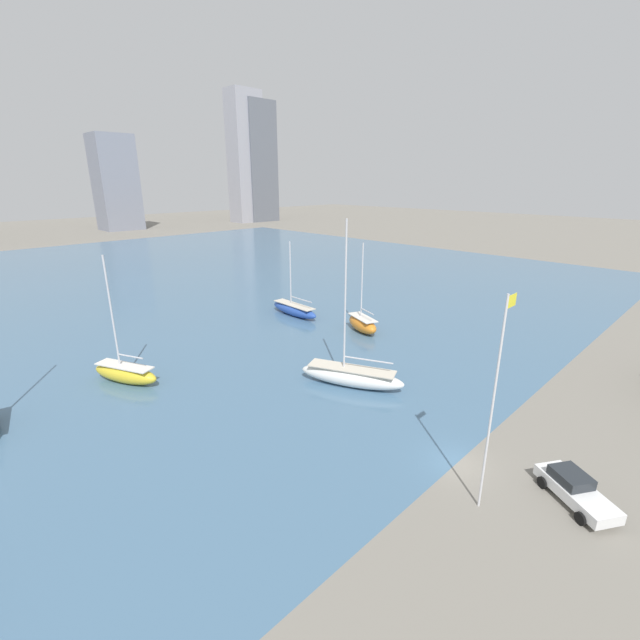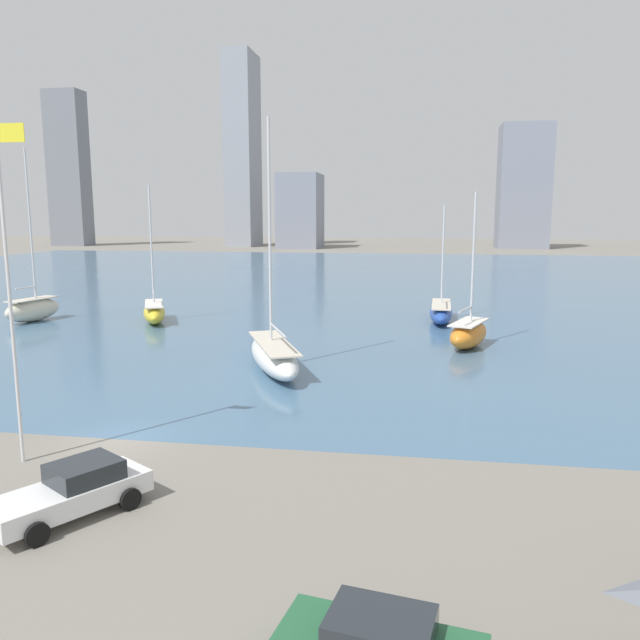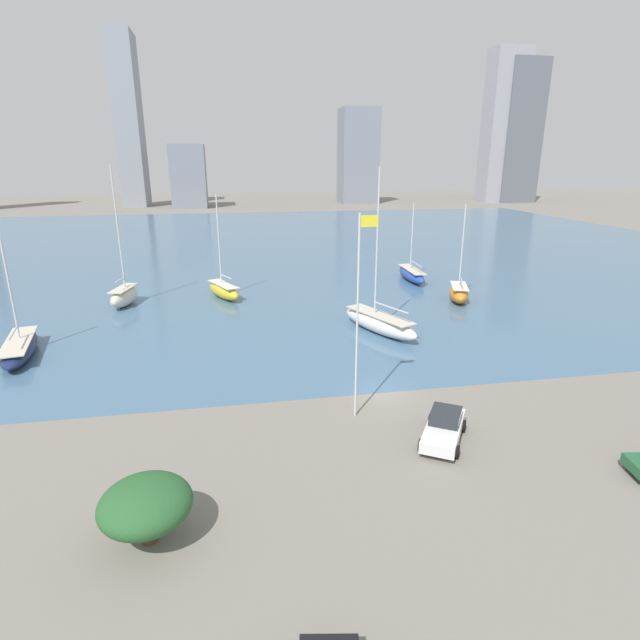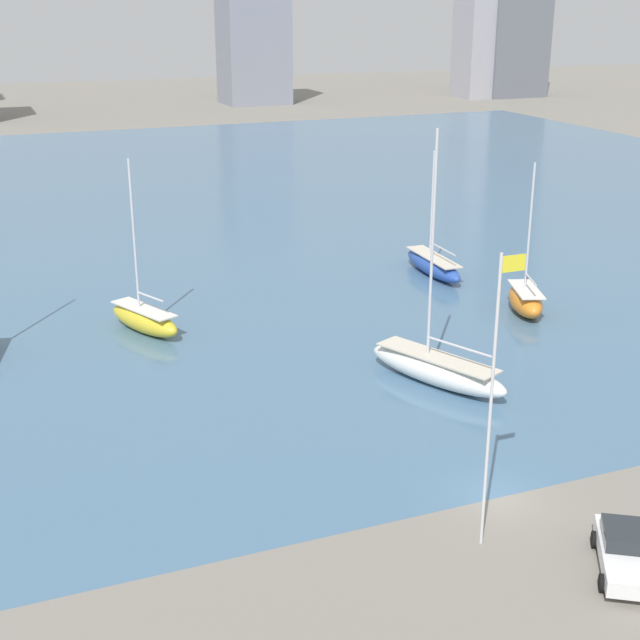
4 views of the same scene
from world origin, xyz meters
TOP-DOWN VIEW (x-y plane):
  - ground_plane at (0.00, 0.00)m, footprint 500.00×500.00m
  - harbor_water at (0.00, 70.00)m, footprint 180.00×140.00m
  - flag_pole at (-2.81, -3.02)m, footprint 1.24×0.14m
  - sailboat_orange at (16.90, 22.87)m, footprint 4.20×6.48m
  - sailboat_white at (3.84, 13.39)m, footprint 6.42×10.48m
  - sailboat_yellow at (-11.59, 29.73)m, footprint 4.89×7.68m
  - sailboat_blue at (15.18, 34.67)m, footprint 2.41×9.51m
  - parked_pickup_white at (1.78, -6.99)m, footprint 4.49×5.47m

SIDE VIEW (x-z plane):
  - ground_plane at x=0.00m, z-range 0.00..0.00m
  - harbor_water at x=0.00m, z-range 0.00..0.00m
  - parked_pickup_white at x=1.78m, z-range 0.01..1.76m
  - sailboat_blue at x=15.18m, z-range -4.55..6.41m
  - sailboat_yellow at x=-11.59m, z-range -5.34..7.41m
  - sailboat_white at x=3.84m, z-range -6.98..9.09m
  - sailboat_orange at x=16.90m, z-range -4.77..6.97m
  - flag_pole at x=-2.81m, z-range 0.50..14.10m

